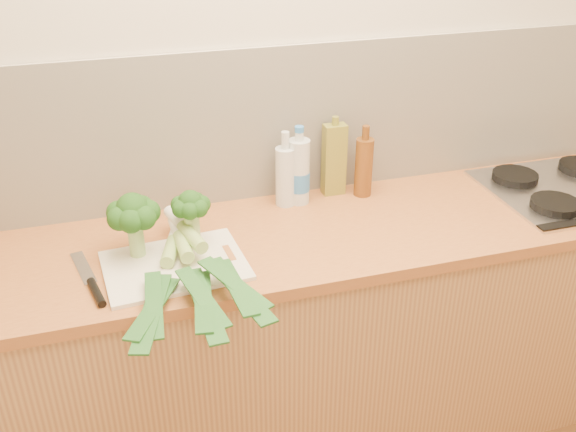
# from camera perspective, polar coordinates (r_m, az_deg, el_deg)

# --- Properties ---
(room_shell) EXTENTS (3.50, 3.50, 3.50)m
(room_shell) POSITION_cam_1_polar(r_m,az_deg,el_deg) (2.26, -0.56, 8.24)
(room_shell) COLOR beige
(room_shell) RESTS_ON ground
(counter) EXTENTS (3.20, 0.62, 0.90)m
(counter) POSITION_cam_1_polar(r_m,az_deg,el_deg) (2.37, 1.51, -10.72)
(counter) COLOR #B7874C
(counter) RESTS_ON ground
(gas_hob) EXTENTS (0.58, 0.50, 0.04)m
(gas_hob) POSITION_cam_1_polar(r_m,az_deg,el_deg) (2.58, 23.74, 2.31)
(gas_hob) COLOR silver
(gas_hob) RESTS_ON counter
(chopping_board) EXTENTS (0.44, 0.34, 0.01)m
(chopping_board) POSITION_cam_1_polar(r_m,az_deg,el_deg) (1.95, -10.02, -4.36)
(chopping_board) COLOR beige
(chopping_board) RESTS_ON counter
(broccoli_left) EXTENTS (0.16, 0.16, 0.21)m
(broccoli_left) POSITION_cam_1_polar(r_m,az_deg,el_deg) (1.95, -13.61, 0.16)
(broccoli_left) COLOR #97BA6C
(broccoli_left) RESTS_ON chopping_board
(broccoli_right) EXTENTS (0.12, 0.12, 0.18)m
(broccoli_right) POSITION_cam_1_polar(r_m,az_deg,el_deg) (1.98, -8.65, 0.73)
(broccoli_right) COLOR #97BA6C
(broccoli_right) RESTS_ON chopping_board
(leek_front) EXTENTS (0.24, 0.62, 0.04)m
(leek_front) POSITION_cam_1_polar(r_m,az_deg,el_deg) (1.90, -10.81, -4.41)
(leek_front) COLOR white
(leek_front) RESTS_ON chopping_board
(leek_mid) EXTENTS (0.11, 0.65, 0.04)m
(leek_mid) POSITION_cam_1_polar(r_m,az_deg,el_deg) (1.88, -8.84, -3.87)
(leek_mid) COLOR white
(leek_mid) RESTS_ON chopping_board
(leek_back) EXTENTS (0.21, 0.67, 0.04)m
(leek_back) POSITION_cam_1_polar(r_m,az_deg,el_deg) (1.90, -7.65, -2.82)
(leek_back) COLOR white
(leek_back) RESTS_ON chopping_board
(chefs_knife) EXTENTS (0.10, 0.32, 0.02)m
(chefs_knife) POSITION_cam_1_polar(r_m,az_deg,el_deg) (1.91, -16.95, -5.97)
(chefs_knife) COLOR silver
(chefs_knife) RESTS_ON counter
(oil_tin) EXTENTS (0.08, 0.05, 0.29)m
(oil_tin) POSITION_cam_1_polar(r_m,az_deg,el_deg) (2.31, 4.11, 5.07)
(oil_tin) COLOR olive
(oil_tin) RESTS_ON counter
(glass_bottle) EXTENTS (0.07, 0.07, 0.27)m
(glass_bottle) POSITION_cam_1_polar(r_m,az_deg,el_deg) (2.23, -0.24, 3.65)
(glass_bottle) COLOR silver
(glass_bottle) RESTS_ON counter
(amber_bottle) EXTENTS (0.06, 0.06, 0.27)m
(amber_bottle) POSITION_cam_1_polar(r_m,az_deg,el_deg) (2.32, 6.75, 4.42)
(amber_bottle) COLOR brown
(amber_bottle) RESTS_ON counter
(water_bottle) EXTENTS (0.08, 0.08, 0.27)m
(water_bottle) POSITION_cam_1_polar(r_m,az_deg,el_deg) (2.25, 0.98, 3.82)
(water_bottle) COLOR silver
(water_bottle) RESTS_ON counter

